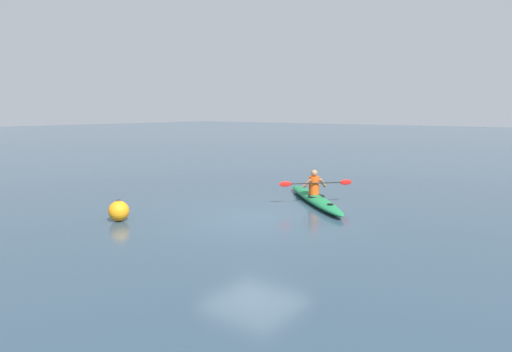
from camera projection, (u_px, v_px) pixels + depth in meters
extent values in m
plane|color=#283D4C|center=(255.00, 218.00, 12.16)|extent=(160.00, 160.00, 0.00)
ellipsoid|color=#19723F|center=(314.00, 199.00, 14.12)|extent=(4.01, 3.69, 0.27)
torus|color=black|center=(316.00, 196.00, 13.92)|extent=(0.75, 0.75, 0.04)
cylinder|color=black|center=(330.00, 204.00, 12.68)|extent=(0.18, 0.18, 0.02)
cylinder|color=#E04C14|center=(314.00, 185.00, 14.13)|extent=(0.33, 0.33, 0.57)
sphere|color=#936B4C|center=(314.00, 173.00, 14.08)|extent=(0.21, 0.21, 0.21)
cylinder|color=black|center=(316.00, 183.00, 13.92)|extent=(1.35, 1.49, 0.03)
ellipsoid|color=red|center=(346.00, 182.00, 14.10)|extent=(0.30, 0.32, 0.17)
ellipsoid|color=red|center=(285.00, 184.00, 13.75)|extent=(0.30, 0.32, 0.17)
cylinder|color=#936B4C|center=(323.00, 183.00, 14.09)|extent=(0.17, 0.32, 0.34)
cylinder|color=#936B4C|center=(307.00, 183.00, 14.00)|extent=(0.31, 0.19, 0.34)
sphere|color=orange|center=(119.00, 211.00, 11.78)|extent=(0.55, 0.55, 0.55)
torus|color=#333338|center=(118.00, 200.00, 11.73)|extent=(0.12, 0.12, 0.02)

